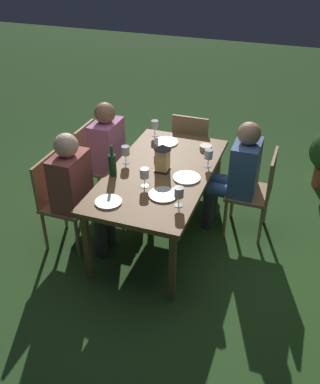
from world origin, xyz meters
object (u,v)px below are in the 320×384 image
plate_a (166,142)px  bowl_bread (206,147)px  chair_side_right_a (257,190)px  wine_glass_c (179,193)px  lantern_centerpiece (162,156)px  person_in_rust (78,188)px  bowl_olives (162,157)px  dining_table (160,177)px  wine_glass_a (126,151)px  plate_d (187,178)px  plate_c (108,202)px  chair_side_left_b (60,198)px  wine_glass_d (209,155)px  person_in_blue (238,172)px  person_in_pink (113,151)px  green_bottle_on_table (112,164)px  plate_b (163,195)px  wine_glass_b (155,125)px  chair_side_left_a (97,161)px  wine_glass_e (144,174)px  chair_head_near (192,145)px

plate_a → bowl_bread: bowl_bread is taller
chair_side_right_a → wine_glass_c: (0.83, -0.52, 0.35)m
lantern_centerpiece → wine_glass_c: size_ratio=1.57×
person_in_rust → bowl_bread: person_in_rust is taller
wine_glass_c → bowl_olives: wine_glass_c is taller
dining_table → wine_glass_a: (-0.05, -0.36, 0.17)m
plate_d → chair_side_right_a: bearing=125.4°
dining_table → wine_glass_a: bearing=-98.7°
lantern_centerpiece → plate_c: size_ratio=1.21×
chair_side_left_b → wine_glass_d: size_ratio=5.15×
plate_d → person_in_blue: bearing=137.1°
person_in_pink → chair_side_right_a: size_ratio=1.32×
person_in_rust → green_bottle_on_table: (-0.18, 0.27, 0.19)m
plate_b → bowl_olives: bowl_olives is taller
person_in_pink → green_bottle_on_table: (0.57, 0.27, 0.19)m
wine_glass_c → chair_side_right_a: bearing=148.3°
wine_glass_b → plate_a: 0.23m
chair_side_left_a → plate_d: 1.20m
person_in_pink → lantern_centerpiece: (0.35, 0.65, 0.23)m
plate_c → bowl_bread: size_ratio=1.81×
wine_glass_b → person_in_blue: bearing=71.2°
person_in_pink → chair_side_right_a: bearing=90.0°
lantern_centerpiece → wine_glass_d: 0.43m
chair_side_right_a → green_bottle_on_table: (0.57, -1.21, 0.35)m
person_in_pink → wine_glass_d: person_in_pink is taller
wine_glass_e → wine_glass_a: bearing=-136.4°
wine_glass_a → plate_b: size_ratio=0.69×
green_bottle_on_table → bowl_olives: bearing=143.0°
chair_side_left_a → bowl_bread: (-0.20, 1.11, 0.26)m
person_in_rust → chair_side_right_a: bearing=116.8°
chair_head_near → green_bottle_on_table: green_bottle_on_table is taller
wine_glass_e → plate_d: (-0.24, 0.30, -0.11)m
person_in_rust → lantern_centerpiece: bearing=121.3°
wine_glass_e → plate_c: bearing=-28.8°
wine_glass_c → plate_a: 1.14m
person_in_pink → person_in_blue: (0.00, 1.28, 0.00)m
bowl_olives → bowl_bread: size_ratio=1.26×
chair_side_left_a → plate_c: (0.98, 0.61, 0.24)m
lantern_centerpiece → wine_glass_b: size_ratio=1.57×
person_in_rust → lantern_centerpiece: size_ratio=4.34×
chair_head_near → person_in_pink: bearing=-42.3°
person_in_blue → plate_d: (0.41, -0.38, 0.09)m
lantern_centerpiece → wine_glass_c: 0.57m
bowl_olives → plate_c: bearing=-11.3°
person_in_blue → bowl_bread: size_ratio=9.50×
person_in_rust → chair_side_left_a: bearing=-165.3°
person_in_blue → wine_glass_d: size_ratio=6.80×
chair_side_right_a → plate_d: 0.75m
dining_table → plate_d: size_ratio=6.89×
chair_head_near → person_in_rust: bearing=-23.8°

